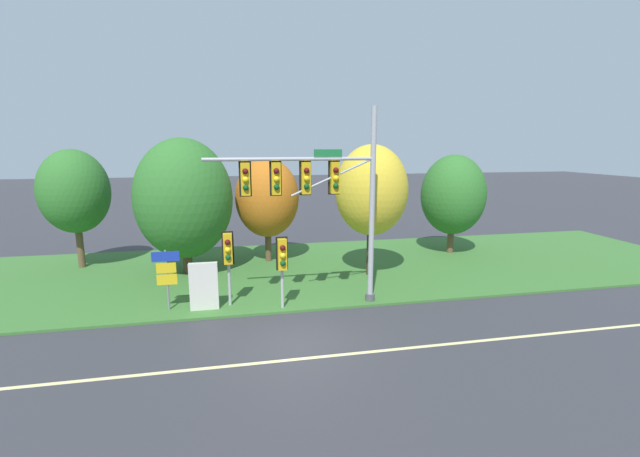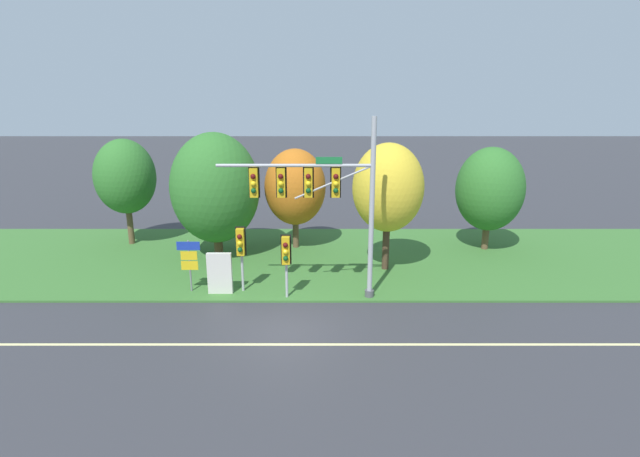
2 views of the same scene
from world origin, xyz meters
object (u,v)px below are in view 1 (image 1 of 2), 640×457
pedestrian_signal_near_kerb (282,258)px  tree_nearest_road (74,192)px  route_sign_post (167,272)px  tree_tall_centre (453,195)px  tree_mid_verge (371,191)px  info_kiosk (204,286)px  tree_behind_signpost (267,198)px  tree_left_of_mast (184,199)px  pedestrian_signal_further_along (228,253)px  traffic_signal_mast (320,190)px

pedestrian_signal_near_kerb → tree_nearest_road: tree_nearest_road is taller
route_sign_post → tree_tall_centre: size_ratio=0.41×
tree_nearest_road → tree_tall_centre: size_ratio=1.06×
route_sign_post → tree_nearest_road: bearing=126.4°
tree_mid_verge → info_kiosk: bearing=-158.1°
tree_behind_signpost → tree_left_of_mast: bearing=-161.3°
tree_behind_signpost → pedestrian_signal_near_kerb: bearing=-90.5°
tree_left_of_mast → tree_behind_signpost: 4.47m
pedestrian_signal_further_along → tree_left_of_mast: 5.88m
pedestrian_signal_further_along → tree_tall_centre: (13.08, 6.38, 1.28)m
tree_left_of_mast → info_kiosk: (1.13, -5.36, -2.84)m
route_sign_post → tree_left_of_mast: 5.60m
info_kiosk → tree_tall_centre: bearing=24.7°
pedestrian_signal_near_kerb → pedestrian_signal_further_along: (-2.06, 0.72, 0.13)m
tree_mid_verge → info_kiosk: (-7.88, -3.17, -3.28)m
pedestrian_signal_further_along → tree_mid_verge: 7.81m
tree_left_of_mast → info_kiosk: size_ratio=3.56×
tree_nearest_road → info_kiosk: size_ratio=3.27×
pedestrian_signal_further_along → tree_left_of_mast: size_ratio=0.45×
tree_behind_signpost → tree_nearest_road: bearing=175.9°
tree_behind_signpost → tree_tall_centre: (10.96, -0.32, -0.06)m
pedestrian_signal_near_kerb → tree_tall_centre: bearing=32.8°
tree_left_of_mast → info_kiosk: tree_left_of_mast is taller
pedestrian_signal_further_along → tree_nearest_road: bearing=136.3°
traffic_signal_mast → tree_tall_centre: size_ratio=1.35×
tree_left_of_mast → tree_tall_centre: size_ratio=1.15×
pedestrian_signal_near_kerb → info_kiosk: pedestrian_signal_near_kerb is taller
tree_nearest_road → tree_left_of_mast: tree_left_of_mast is taller
tree_nearest_road → tree_tall_centre: 20.86m
traffic_signal_mast → info_kiosk: bearing=175.0°
route_sign_post → info_kiosk: bearing=-8.9°
traffic_signal_mast → tree_left_of_mast: traffic_signal_mast is taller
route_sign_post → tree_behind_signpost: (4.49, 6.58, 1.98)m
traffic_signal_mast → tree_behind_signpost: (-1.49, 7.19, -1.14)m
route_sign_post → tree_behind_signpost: 8.21m
traffic_signal_mast → pedestrian_signal_further_along: traffic_signal_mast is taller
pedestrian_signal_near_kerb → pedestrian_signal_further_along: size_ratio=0.95×
tree_behind_signpost → info_kiosk: tree_behind_signpost is taller
route_sign_post → tree_mid_verge: bearing=17.7°
pedestrian_signal_near_kerb → tree_left_of_mast: tree_left_of_mast is taller
route_sign_post → tree_nearest_road: size_ratio=0.39×
traffic_signal_mast → pedestrian_signal_further_along: (-3.61, 0.50, -2.47)m
tree_mid_verge → tree_nearest_road: bearing=163.5°
tree_behind_signpost → tree_mid_verge: tree_mid_verge is taller
traffic_signal_mast → tree_behind_signpost: size_ratio=1.38×
route_sign_post → info_kiosk: 1.54m
pedestrian_signal_near_kerb → tree_nearest_road: size_ratio=0.47×
tree_left_of_mast → pedestrian_signal_near_kerb: bearing=-55.1°
pedestrian_signal_near_kerb → tree_mid_verge: (4.84, 3.79, 2.14)m
tree_nearest_road → traffic_signal_mast: bearing=-34.8°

